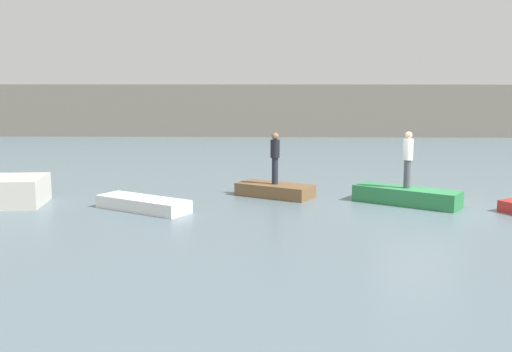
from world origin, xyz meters
The scene contains 7 objects.
ground_plane centered at (0.00, 0.00, 0.00)m, with size 120.00×120.00×0.00m, color slate.
embankment_wall centered at (0.00, 23.77, 1.78)m, with size 80.00×1.20×3.56m, color gray.
rowboat_white centered at (-8.71, -0.54, 0.20)m, with size 3.12×1.01×0.40m, color white.
rowboat_brown centered at (-4.58, 1.82, 0.22)m, with size 2.63×1.12×0.44m, color brown.
rowboat_green centered at (-0.30, 0.56, 0.27)m, with size 3.43×0.98×0.55m, color #2D7F47.
person_dark_shirt centered at (-4.58, 1.82, 1.45)m, with size 0.32×0.32×1.79m.
person_white_shirt centered at (-0.30, 0.56, 1.58)m, with size 0.32×0.32×1.84m.
Camera 1 is at (-4.74, -19.74, 4.17)m, focal length 44.28 mm.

